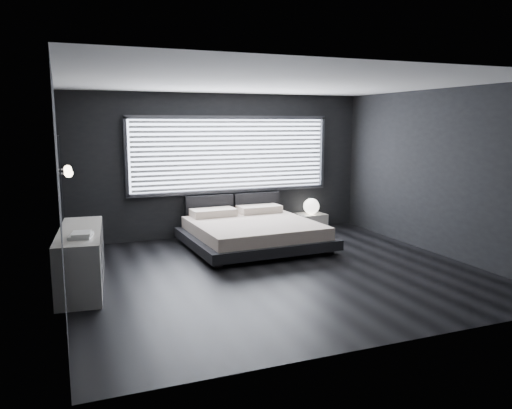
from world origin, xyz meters
name	(u,v)px	position (x,y,z in m)	size (l,w,h in m)	color
room	(277,180)	(0.00, 0.00, 1.40)	(6.04, 6.00, 2.80)	black
window	(231,155)	(0.20, 2.70, 1.61)	(4.14, 0.09, 1.52)	white
headboard	(233,207)	(0.21, 2.64, 0.57)	(1.96, 0.16, 0.52)	black
sconce_near	(68,173)	(-2.88, 0.05, 1.60)	(0.18, 0.11, 0.11)	silver
sconce_far	(67,169)	(-2.88, 0.65, 1.60)	(0.18, 0.11, 0.11)	silver
wall_art_upper	(59,157)	(-2.98, -0.55, 1.85)	(0.01, 0.48, 0.48)	#47474C
wall_art_lower	(62,194)	(-2.98, -0.30, 1.38)	(0.01, 0.48, 0.48)	#47474C
bed	(253,232)	(0.21, 1.54, 0.28)	(2.45, 2.35, 0.61)	black
nightstand	(311,221)	(1.89, 2.50, 0.17)	(0.58, 0.48, 0.34)	silver
orb_lamp	(311,206)	(1.88, 2.46, 0.50)	(0.33, 0.33, 0.33)	white
dresser	(81,258)	(-2.78, 0.35, 0.40)	(0.74, 2.03, 0.79)	silver
book_stack	(81,235)	(-2.78, -0.14, 0.83)	(0.33, 0.40, 0.07)	white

